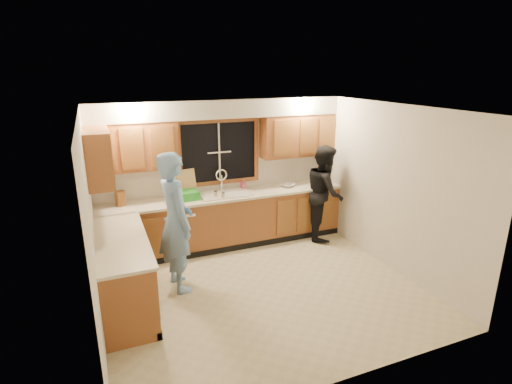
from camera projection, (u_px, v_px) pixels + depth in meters
floor at (262, 288)px, 5.63m from camera, size 4.20×4.20×0.00m
ceiling at (263, 109)px, 4.89m from camera, size 4.20×4.20×0.00m
wall_back at (220, 172)px, 6.94m from camera, size 4.20×0.00×4.20m
wall_left at (92, 228)px, 4.50m from camera, size 0.00×3.80×3.80m
wall_right at (390, 188)px, 6.02m from camera, size 0.00×3.80×3.80m
base_cabinets_back at (226, 221)px, 6.92m from camera, size 4.20×0.60×0.88m
base_cabinets_left at (124, 273)px, 5.16m from camera, size 0.60×1.90×0.88m
countertop_back at (226, 196)px, 6.77m from camera, size 4.20×0.63×0.04m
countertop_left at (121, 240)px, 5.03m from camera, size 0.63×1.90×0.04m
upper_cabinets_left at (133, 147)px, 6.11m from camera, size 1.35×0.33×0.75m
upper_cabinets_right at (298, 135)px, 7.14m from camera, size 1.35×0.33×0.75m
upper_cabinets_return at (98, 157)px, 5.38m from camera, size 0.33×0.90×0.75m
soffit at (221, 109)px, 6.46m from camera, size 4.20×0.35×0.30m
window_frame at (219, 152)px, 6.83m from camera, size 1.44×0.03×1.14m
sink at (225, 198)px, 6.79m from camera, size 0.86×0.52×0.57m
dishwasher at (177, 230)px, 6.61m from camera, size 0.60×0.56×0.82m
stove at (128, 295)px, 4.65m from camera, size 0.58×0.75×0.90m
man at (176, 222)px, 5.41m from camera, size 0.55×0.76×1.95m
woman at (325, 192)px, 7.14m from camera, size 0.94×1.03×1.70m
knife_block at (120, 198)px, 6.20m from camera, size 0.16×0.15×0.24m
cutting_board at (186, 183)px, 6.68m from camera, size 0.35×0.18×0.44m
dish_crate at (189, 195)px, 6.52m from camera, size 0.32×0.30×0.14m
soap_bottle at (243, 184)px, 7.06m from camera, size 0.09×0.09×0.18m
bowl at (288, 185)px, 7.22m from camera, size 0.29×0.29×0.06m
can_left at (216, 195)px, 6.57m from camera, size 0.09×0.09×0.12m
can_right at (223, 196)px, 6.54m from camera, size 0.08×0.08×0.11m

